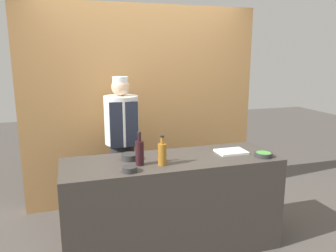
{
  "coord_description": "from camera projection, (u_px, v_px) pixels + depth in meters",
  "views": [
    {
      "loc": [
        -0.87,
        -2.72,
        1.82
      ],
      "look_at": [
        0.0,
        0.13,
        1.17
      ],
      "focal_mm": 35.0,
      "sensor_mm": 36.0,
      "label": 1
    }
  ],
  "objects": [
    {
      "name": "counter",
      "position": [
        172.0,
        204.0,
        3.08
      ],
      "size": [
        1.98,
        0.66,
        0.89
      ],
      "color": "#3D3833",
      "rests_on": "ground_plane"
    },
    {
      "name": "sauce_bowl_white",
      "position": [
        130.0,
        169.0,
        2.65
      ],
      "size": [
        0.12,
        0.12,
        0.05
      ],
      "color": "#2D2D2D",
      "rests_on": "counter"
    },
    {
      "name": "sauce_bowl_green",
      "position": [
        263.0,
        154.0,
        3.05
      ],
      "size": [
        0.17,
        0.17,
        0.04
      ],
      "color": "#2D2D2D",
      "rests_on": "counter"
    },
    {
      "name": "bottle_wine",
      "position": [
        140.0,
        152.0,
        2.8
      ],
      "size": [
        0.07,
        0.07,
        0.29
      ],
      "color": "black",
      "rests_on": "counter"
    },
    {
      "name": "cabinet_wall",
      "position": [
        143.0,
        106.0,
        4.05
      ],
      "size": [
        2.86,
        0.18,
        2.4
      ],
      "color": "#B7844C",
      "rests_on": "ground_plane"
    },
    {
      "name": "sauce_bowl_red",
      "position": [
        130.0,
        156.0,
        2.96
      ],
      "size": [
        0.16,
        0.16,
        0.05
      ],
      "color": "#2D2D2D",
      "rests_on": "counter"
    },
    {
      "name": "ground_plane",
      "position": [
        172.0,
        247.0,
        3.18
      ],
      "size": [
        14.0,
        14.0,
        0.0
      ],
      "primitive_type": "plane",
      "color": "#4C4742"
    },
    {
      "name": "bottle_amber",
      "position": [
        162.0,
        154.0,
        2.8
      ],
      "size": [
        0.08,
        0.08,
        0.26
      ],
      "color": "#9E661E",
      "rests_on": "counter"
    },
    {
      "name": "chef_center",
      "position": [
        122.0,
        144.0,
        3.62
      ],
      "size": [
        0.37,
        0.37,
        1.6
      ],
      "color": "#28282D",
      "rests_on": "ground_plane"
    },
    {
      "name": "cutting_board",
      "position": [
        231.0,
        152.0,
        3.17
      ],
      "size": [
        0.28,
        0.21,
        0.02
      ],
      "color": "white",
      "rests_on": "counter"
    }
  ]
}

